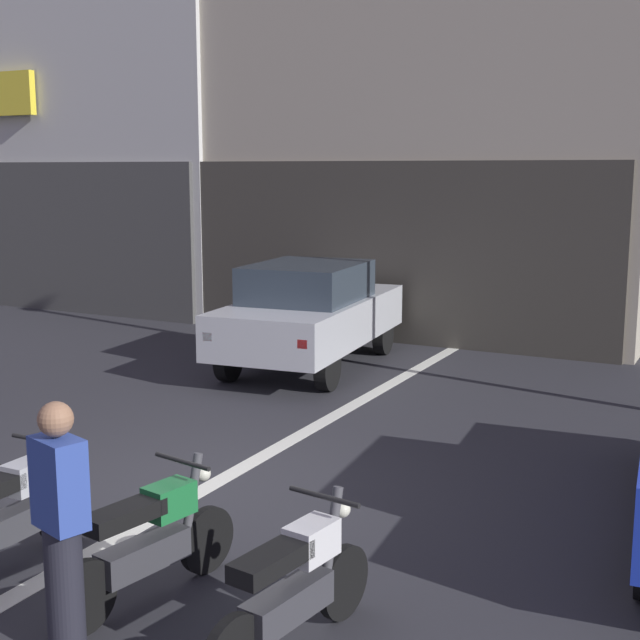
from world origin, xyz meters
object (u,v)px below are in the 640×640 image
(motorcycle_green_row_centre, at_px, (150,540))
(person_by_motorcycles, at_px, (61,528))
(car_silver_crossing_near, at_px, (310,311))
(motorcycle_white_row_right_mid, at_px, (294,587))
(motorcycle_silver_row_left_mid, at_px, (11,514))

(motorcycle_green_row_centre, distance_m, person_by_motorcycles, 0.90)
(car_silver_crossing_near, relative_size, motorcycle_white_row_right_mid, 2.56)
(motorcycle_green_row_centre, relative_size, person_by_motorcycles, 0.99)
(motorcycle_green_row_centre, bearing_deg, person_by_motorcycles, -92.73)
(motorcycle_white_row_right_mid, bearing_deg, car_silver_crossing_near, 117.21)
(motorcycle_white_row_right_mid, bearing_deg, person_by_motorcycles, -152.63)
(motorcycle_silver_row_left_mid, xyz_separation_m, person_by_motorcycles, (1.22, -0.70, 0.40))
(motorcycle_green_row_centre, height_order, person_by_motorcycles, person_by_motorcycles)
(car_silver_crossing_near, bearing_deg, motorcycle_green_row_centre, -70.82)
(car_silver_crossing_near, height_order, person_by_motorcycles, person_by_motorcycles)
(motorcycle_silver_row_left_mid, bearing_deg, person_by_motorcycles, -30.00)
(motorcycle_white_row_right_mid, distance_m, person_by_motorcycles, 1.51)
(motorcycle_green_row_centre, distance_m, motorcycle_white_row_right_mid, 1.26)
(motorcycle_white_row_right_mid, bearing_deg, motorcycle_green_row_centre, 173.49)
(motorcycle_white_row_right_mid, height_order, person_by_motorcycles, person_by_motorcycles)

